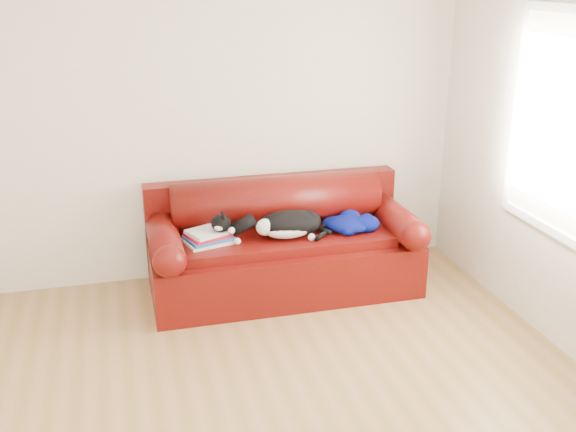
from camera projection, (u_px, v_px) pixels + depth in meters
name	position (u px, v px, depth m)	size (l,w,h in m)	color
ground	(241.00, 410.00, 3.97)	(4.50, 4.50, 0.00)	olive
room_shell	(256.00, 131.00, 3.45)	(4.52, 4.02, 2.61)	beige
sofa_base	(283.00, 263.00, 5.40)	(2.10, 0.90, 0.50)	#3A0208
sofa_back	(276.00, 217.00, 5.52)	(2.10, 1.01, 0.88)	#3A0208
book_stack	(209.00, 236.00, 5.10)	(0.39, 0.34, 0.10)	beige
cat	(288.00, 225.00, 5.18)	(0.73, 0.29, 0.26)	black
blanket	(350.00, 223.00, 5.35)	(0.44, 0.37, 0.14)	#02044D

